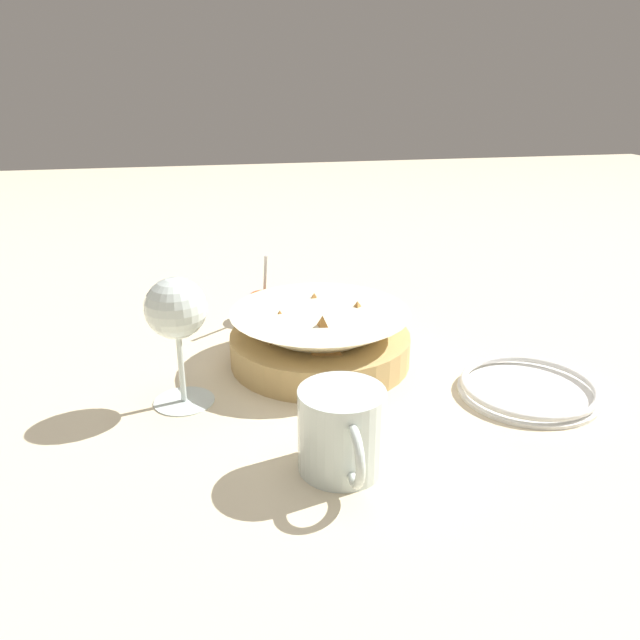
{
  "coord_description": "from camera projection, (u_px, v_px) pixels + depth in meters",
  "views": [
    {
      "loc": [
        0.82,
        -0.14,
        0.38
      ],
      "look_at": [
        0.04,
        0.01,
        0.06
      ],
      "focal_mm": 35.0,
      "sensor_mm": 36.0,
      "label": 1
    }
  ],
  "objects": [
    {
      "name": "sauce_cup",
      "position": [
        265.0,
        305.0,
        1.02
      ],
      "size": [
        0.07,
        0.06,
        0.12
      ],
      "color": "#B7B7BC",
      "rests_on": "ground_plane"
    },
    {
      "name": "food_basket",
      "position": [
        320.0,
        339.0,
        0.87
      ],
      "size": [
        0.25,
        0.25,
        0.09
      ],
      "color": "tan",
      "rests_on": "ground_plane"
    },
    {
      "name": "wine_glass",
      "position": [
        176.0,
        313.0,
        0.73
      ],
      "size": [
        0.07,
        0.07,
        0.16
      ],
      "color": "silver",
      "rests_on": "ground_plane"
    },
    {
      "name": "beer_mug",
      "position": [
        342.0,
        433.0,
        0.63
      ],
      "size": [
        0.12,
        0.09,
        0.09
      ],
      "color": "silver",
      "rests_on": "ground_plane"
    },
    {
      "name": "side_plate",
      "position": [
        528.0,
        388.0,
        0.79
      ],
      "size": [
        0.18,
        0.18,
        0.01
      ],
      "color": "white",
      "rests_on": "ground_plane"
    },
    {
      "name": "napkin",
      "position": [
        373.0,
        310.0,
        1.05
      ],
      "size": [
        0.12,
        0.08,
        0.01
      ],
      "color": "#38608E",
      "rests_on": "ground_plane"
    },
    {
      "name": "ground_plane",
      "position": [
        308.0,
        350.0,
        0.91
      ],
      "size": [
        4.0,
        4.0,
        0.0
      ],
      "primitive_type": "plane",
      "color": "beige"
    }
  ]
}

